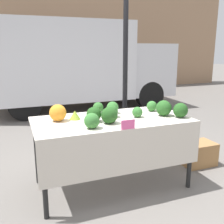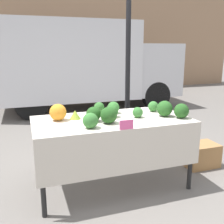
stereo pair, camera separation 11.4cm
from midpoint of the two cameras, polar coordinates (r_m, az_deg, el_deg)
The scene contains 19 objects.
ground_plane at distance 3.27m, azimuth 1.04°, elevation -15.52°, with size 40.00×40.00×0.00m, color slate.
building_facade at distance 10.42m, azimuth -14.00°, elevation 17.14°, with size 16.00×0.60×4.61m.
tent_pole at distance 3.78m, azimuth 4.32°, elevation 8.53°, with size 0.07×0.07×2.52m.
parked_truck at distance 7.14m, azimuth -5.88°, elevation 10.58°, with size 4.74×2.02×2.26m.
market_table at distance 2.93m, azimuth 1.53°, elevation -3.76°, with size 1.76×0.86×0.82m.
orange_cauliflower at distance 2.92m, azimuth -10.59°, elevation -0.06°, with size 0.19×0.19×0.19m.
romanesco_head at distance 2.97m, azimuth -6.94°, elevation -0.58°, with size 0.13×0.13×0.10m.
broccoli_head_0 at distance 3.34m, azimuth 9.94°, elevation 1.20°, with size 0.13×0.13×0.13m.
broccoli_head_1 at distance 3.13m, azimuth 12.42°, elevation 0.73°, with size 0.18×0.18×0.18m.
broccoli_head_2 at distance 3.09m, azimuth 15.90°, elevation 0.24°, with size 0.17×0.17×0.17m.
broccoli_head_3 at distance 3.02m, azimuth 1.07°, elevation 0.23°, with size 0.15×0.15×0.15m.
broccoli_head_4 at distance 3.20m, azimuth 1.34°, elevation 1.00°, with size 0.15×0.15×0.15m.
broccoli_head_5 at distance 2.84m, azimuth -2.90°, elevation -0.47°, with size 0.16×0.16×0.16m.
broccoli_head_6 at distance 3.24m, azimuth -1.81°, elevation 1.01°, with size 0.13×0.13×0.13m.
broccoli_head_7 at distance 2.60m, azimuth -3.46°, elevation -1.88°, with size 0.16×0.16×0.16m.
broccoli_head_8 at distance 3.03m, azimuth 6.69°, elevation -0.07°, with size 0.12×0.12×0.12m.
broccoli_head_9 at distance 2.76m, azimuth 0.45°, elevation -0.71°, with size 0.18×0.18×0.18m.
price_sign at distance 2.57m, azimuth 4.44°, elevation -2.78°, with size 0.14×0.01×0.09m.
produce_crate at distance 3.90m, azimuth 19.52°, elevation -8.78°, with size 0.45×0.33×0.32m.
Camera 2 is at (-0.92, -2.71, 1.59)m, focal length 42.00 mm.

